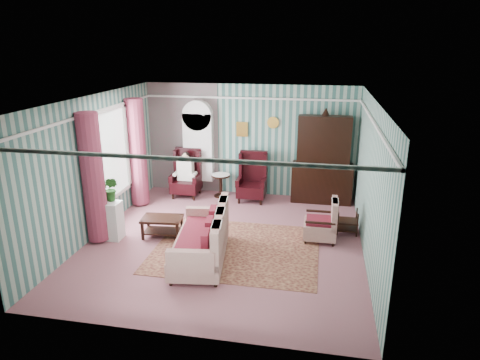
% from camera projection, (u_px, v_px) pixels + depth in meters
% --- Properties ---
extents(floor, '(6.00, 6.00, 0.00)m').
position_uv_depth(floor, '(225.00, 241.00, 8.79)').
color(floor, '#8F5358').
rests_on(floor, ground).
extents(room_shell, '(5.53, 6.02, 2.91)m').
position_uv_depth(room_shell, '(195.00, 143.00, 8.44)').
color(room_shell, '#36635B').
rests_on(room_shell, ground).
extents(bookcase, '(0.80, 0.28, 2.24)m').
position_uv_depth(bookcase, '(199.00, 152.00, 11.34)').
color(bookcase, silver).
rests_on(bookcase, floor).
extents(dresser_hutch, '(1.50, 0.56, 2.36)m').
position_uv_depth(dresser_hutch, '(323.00, 157.00, 10.63)').
color(dresser_hutch, black).
rests_on(dresser_hutch, floor).
extents(wingback_left, '(0.76, 0.80, 1.25)m').
position_uv_depth(wingback_left, '(186.00, 174.00, 11.17)').
color(wingback_left, black).
rests_on(wingback_left, floor).
extents(wingback_right, '(0.76, 0.80, 1.25)m').
position_uv_depth(wingback_right, '(252.00, 177.00, 10.86)').
color(wingback_right, black).
rests_on(wingback_right, floor).
extents(seated_woman, '(0.44, 0.40, 1.18)m').
position_uv_depth(seated_woman, '(186.00, 175.00, 11.18)').
color(seated_woman, white).
rests_on(seated_woman, floor).
extents(round_side_table, '(0.50, 0.50, 0.60)m').
position_uv_depth(round_side_table, '(221.00, 186.00, 11.25)').
color(round_side_table, black).
rests_on(round_side_table, floor).
extents(nest_table, '(0.45, 0.38, 0.54)m').
position_uv_depth(nest_table, '(347.00, 221.00, 9.11)').
color(nest_table, black).
rests_on(nest_table, floor).
extents(plant_stand, '(0.55, 0.35, 0.80)m').
position_uv_depth(plant_stand, '(108.00, 220.00, 8.81)').
color(plant_stand, silver).
rests_on(plant_stand, floor).
extents(rug, '(3.20, 2.60, 0.01)m').
position_uv_depth(rug, '(236.00, 249.00, 8.45)').
color(rug, '#531B1D').
rests_on(rug, floor).
extents(sofa, '(1.33, 2.16, 0.97)m').
position_uv_depth(sofa, '(200.00, 236.00, 7.89)').
color(sofa, beige).
rests_on(sofa, floor).
extents(floral_armchair, '(0.81, 0.73, 1.03)m').
position_uv_depth(floral_armchair, '(320.00, 216.00, 8.72)').
color(floral_armchair, '#BFB594').
rests_on(floral_armchair, floor).
extents(coffee_table, '(0.88, 0.60, 0.42)m').
position_uv_depth(coffee_table, '(162.00, 227.00, 8.96)').
color(coffee_table, black).
rests_on(coffee_table, floor).
extents(potted_plant_a, '(0.40, 0.37, 0.37)m').
position_uv_depth(potted_plant_a, '(99.00, 196.00, 8.51)').
color(potted_plant_a, '#26551A').
rests_on(potted_plant_a, plant_stand).
extents(potted_plant_b, '(0.33, 0.29, 0.52)m').
position_uv_depth(potted_plant_b, '(111.00, 189.00, 8.68)').
color(potted_plant_b, '#2B591C').
rests_on(potted_plant_b, plant_stand).
extents(potted_plant_c, '(0.26, 0.26, 0.40)m').
position_uv_depth(potted_plant_c, '(103.00, 192.00, 8.71)').
color(potted_plant_c, '#1A541B').
rests_on(potted_plant_c, plant_stand).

